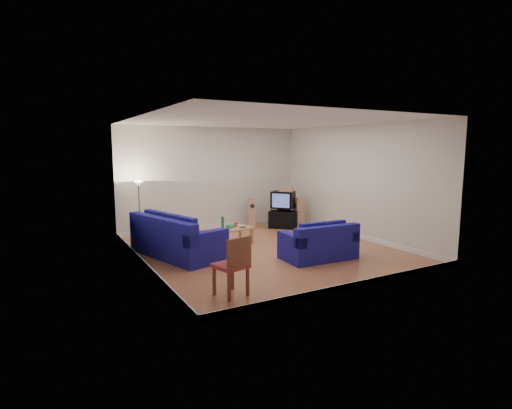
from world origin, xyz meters
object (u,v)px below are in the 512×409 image
sofa_loveseat (320,246)px  television (283,200)px  tv_stand (283,219)px  coffee_table (230,230)px  sofa_three_seat (175,241)px

sofa_loveseat → television: size_ratio=1.98×
tv_stand → television: bearing=150.7°
coffee_table → sofa_loveseat: bearing=-62.1°
sofa_loveseat → television: bearing=73.1°
coffee_table → tv_stand: bearing=25.7°
sofa_three_seat → coffee_table: 1.68m
sofa_three_seat → coffee_table: sofa_three_seat is taller
coffee_table → tv_stand: size_ratio=1.47×
sofa_three_seat → coffee_table: size_ratio=2.05×
tv_stand → coffee_table: bearing=-111.8°
tv_stand → television: television is taller
sofa_loveseat → coffee_table: 2.58m
sofa_three_seat → sofa_loveseat: sofa_three_seat is taller
sofa_three_seat → tv_stand: bearing=95.0°
sofa_loveseat → tv_stand: size_ratio=1.90×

